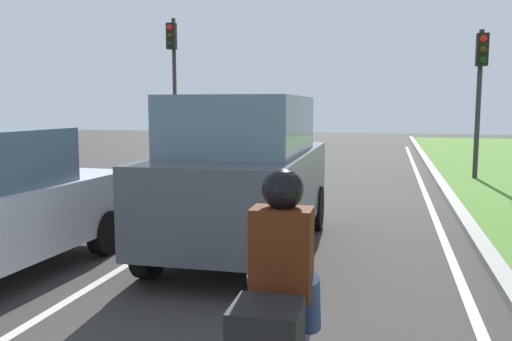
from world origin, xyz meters
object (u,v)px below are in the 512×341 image
Objects in this scene: rider_person at (282,250)px; traffic_light_near_right at (480,77)px; car_suv_ahead at (245,173)px; traffic_light_overhead_left at (173,66)px.

traffic_light_near_right reaches higher than rider_person.
car_suv_ahead is 4.30m from rider_person.
traffic_light_near_right reaches higher than car_suv_ahead.
rider_person is 0.22× the size of traffic_light_overhead_left.
traffic_light_near_right is at bearing 75.12° from rider_person.
car_suv_ahead is at bearing -117.05° from traffic_light_near_right.
traffic_light_overhead_left reaches higher than car_suv_ahead.
traffic_light_near_right is 0.82× the size of traffic_light_overhead_left.
rider_person is 13.37m from traffic_light_near_right.
traffic_light_near_right is 10.10m from traffic_light_overhead_left.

